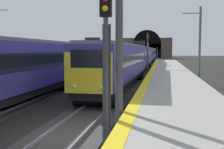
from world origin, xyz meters
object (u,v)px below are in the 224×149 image
Objects in this scene: train_adjacent_platform at (93,58)px; catenary_mast_near at (199,46)px; train_main_approaching at (143,56)px; railway_signal_far at (157,51)px; railway_signal_near at (106,60)px; railway_signal_mid at (148,50)px.

train_adjacent_platform is 8.65× the size of catenary_mast_near.
train_main_approaching is at bearing -14.37° from train_adjacent_platform.
train_main_approaching is at bearing -2.01° from railway_signal_far.
railway_signal_far is (98.04, 0.00, -0.23)m from railway_signal_near.
train_main_approaching is at bearing -174.77° from railway_signal_mid.
catenary_mast_near is (-8.17, -12.18, 1.45)m from train_adjacent_platform.
train_adjacent_platform is 11.45× the size of railway_signal_mid.
railway_signal_mid is (0.50, -6.96, 1.03)m from train_adjacent_platform.
railway_signal_near is 1.13× the size of railway_signal_far.
railway_signal_near is (-26.65, -6.96, 0.72)m from train_adjacent_platform.
railway_signal_mid is at bearing 31.01° from catenary_mast_near.
train_main_approaching is 16.07× the size of railway_signal_near.
train_adjacent_platform is 13.89× the size of railway_signal_far.
railway_signal_mid is (-19.65, -1.80, 1.11)m from train_main_approaching.
train_adjacent_platform is 12.29× the size of railway_signal_near.
train_main_approaching is 18.18× the size of railway_signal_far.
catenary_mast_near is at bearing 31.01° from railway_signal_mid.
railway_signal_mid is 10.13m from catenary_mast_near.
catenary_mast_near is at bearing 164.24° from railway_signal_near.
railway_signal_near is 98.04m from railway_signal_far.
railway_signal_mid reaches higher than railway_signal_near.
railway_signal_far is 79.73m from catenary_mast_near.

